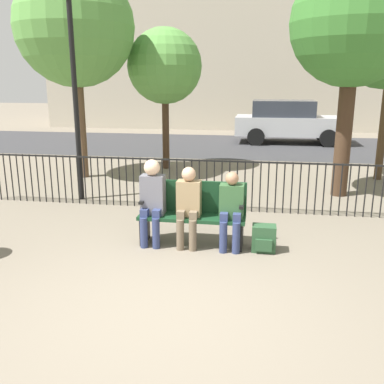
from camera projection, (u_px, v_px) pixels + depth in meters
ground_plane at (162, 312)px, 4.46m from camera, size 80.00×80.00×0.00m
park_bench at (193, 211)px, 6.26m from camera, size 1.55×0.45×0.92m
seated_person_0 at (152, 197)px, 6.17m from camera, size 0.34×0.39×1.26m
seated_person_1 at (188, 203)px, 6.10m from camera, size 0.34×0.39×1.17m
seated_person_2 at (231, 207)px, 6.01m from camera, size 0.34×0.39×1.12m
backpack at (264, 239)px, 6.02m from camera, size 0.33×0.27×0.38m
fence_railing at (207, 180)px, 7.88m from camera, size 9.01×0.03×0.95m
tree_0 at (75, 27)px, 9.86m from camera, size 2.76×2.76×4.93m
tree_1 at (353, 25)px, 8.19m from camera, size 2.43×2.43×4.63m
tree_3 at (165, 67)px, 11.13m from camera, size 1.95×1.95×3.69m
lamp_post at (73, 64)px, 8.08m from camera, size 0.28×0.28×4.07m
street_surface at (236, 145)px, 15.92m from camera, size 24.00×6.00×0.01m
parked_car_0 at (289, 121)px, 16.39m from camera, size 4.20×1.94×1.62m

